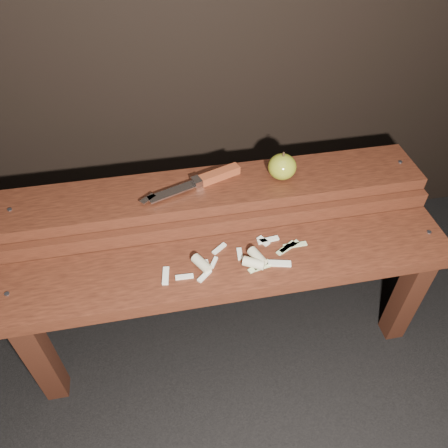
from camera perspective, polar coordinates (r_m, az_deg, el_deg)
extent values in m
plane|color=black|center=(1.51, 0.44, -13.82)|extent=(60.00, 60.00, 0.00)
cube|color=#32160C|center=(1.34, -22.76, -15.83)|extent=(0.06, 0.06, 0.38)
cube|color=#32160C|center=(1.47, 22.75, -8.79)|extent=(0.06, 0.06, 0.38)
cube|color=#421C0F|center=(1.16, 1.03, -5.53)|extent=(1.20, 0.20, 0.04)
cylinder|color=slate|center=(1.20, -26.49, -8.18)|extent=(0.01, 0.01, 0.00)
cylinder|color=slate|center=(1.34, 25.22, -0.97)|extent=(0.01, 0.01, 0.00)
cube|color=#32160C|center=(1.49, -22.06, -5.05)|extent=(0.06, 0.06, 0.46)
cube|color=#32160C|center=(1.60, 18.37, 0.42)|extent=(0.06, 0.06, 0.46)
cube|color=#421C0F|center=(1.20, -0.04, -0.17)|extent=(1.20, 0.02, 0.05)
cube|color=#421C0F|center=(1.25, -0.95, 4.46)|extent=(1.20, 0.18, 0.04)
cylinder|color=slate|center=(1.29, -26.21, 1.70)|extent=(0.01, 0.01, 0.00)
cylinder|color=slate|center=(1.42, 22.02, 7.51)|extent=(0.01, 0.01, 0.00)
ellipsoid|color=olive|center=(1.26, 7.60, 7.43)|extent=(0.08, 0.08, 0.07)
cylinder|color=#382314|center=(1.23, 7.79, 9.01)|extent=(0.01, 0.01, 0.01)
cube|color=brown|center=(1.26, -0.60, 6.47)|extent=(0.13, 0.07, 0.02)
cube|color=silver|center=(1.23, -3.56, 5.40)|extent=(0.03, 0.04, 0.03)
cube|color=silver|center=(1.20, -6.87, 4.17)|extent=(0.14, 0.07, 0.00)
cube|color=silver|center=(1.19, -9.92, 3.25)|extent=(0.05, 0.04, 0.00)
cube|color=beige|center=(1.14, 7.27, -5.13)|extent=(0.06, 0.03, 0.01)
cube|color=beige|center=(1.14, -1.32, -5.03)|extent=(0.03, 0.04, 0.01)
cube|color=beige|center=(1.19, 5.15, -2.21)|extent=(0.03, 0.04, 0.01)
cube|color=beige|center=(1.19, 5.77, -2.08)|extent=(0.06, 0.02, 0.01)
cube|color=beige|center=(1.13, -2.29, -5.44)|extent=(0.02, 0.04, 0.01)
cube|color=beige|center=(1.11, -2.56, -6.76)|extent=(0.04, 0.04, 0.01)
cube|color=beige|center=(1.12, -7.63, -6.71)|extent=(0.02, 0.06, 0.01)
cube|color=beige|center=(1.17, -0.63, -3.23)|extent=(0.04, 0.04, 0.01)
cube|color=beige|center=(1.16, 2.06, -3.92)|extent=(0.02, 0.04, 0.01)
cube|color=beige|center=(1.11, -5.19, -6.88)|extent=(0.05, 0.01, 0.01)
cylinder|color=#C9BB8C|center=(1.12, -2.93, -5.19)|extent=(0.05, 0.06, 0.03)
cylinder|color=#C9BB8C|center=(1.14, 4.37, -4.29)|extent=(0.04, 0.06, 0.03)
cylinder|color=#C9BB8C|center=(1.12, 3.90, -5.11)|extent=(0.06, 0.05, 0.03)
cube|color=#BCC988|center=(1.18, 8.10, -3.11)|extent=(0.06, 0.05, 0.00)
cube|color=#BCC988|center=(1.19, 9.26, -2.72)|extent=(0.07, 0.01, 0.00)
cube|color=#BCC988|center=(1.13, 5.48, -5.43)|extent=(0.07, 0.03, 0.00)
cube|color=#BCC988|center=(1.19, 8.55, -2.94)|extent=(0.06, 0.04, 0.00)
cube|color=#BCC988|center=(1.13, 4.64, -5.53)|extent=(0.07, 0.04, 0.00)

